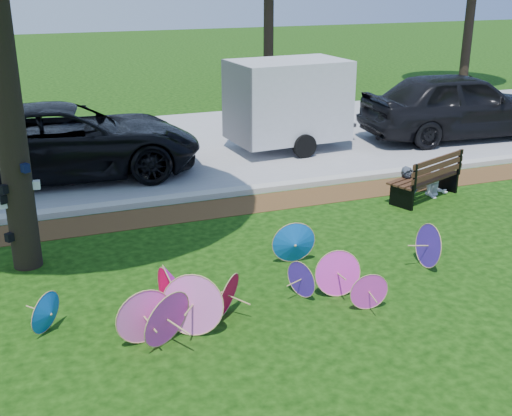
{
  "coord_description": "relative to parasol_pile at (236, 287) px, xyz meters",
  "views": [
    {
      "loc": [
        -2.78,
        -6.78,
        4.37
      ],
      "look_at": [
        0.5,
        2.0,
        0.9
      ],
      "focal_mm": 45.0,
      "sensor_mm": 36.0,
      "label": 1
    }
  ],
  "objects": [
    {
      "name": "street",
      "position": [
        0.31,
        8.75,
        -0.35
      ],
      "size": [
        90.0,
        8.0,
        0.01
      ],
      "primitive_type": "cube",
      "color": "gray",
      "rests_on": "ground"
    },
    {
      "name": "person_right",
      "position": [
        5.41,
        3.1,
        0.19
      ],
      "size": [
        0.6,
        0.5,
        1.09
      ],
      "primitive_type": "imported",
      "rotation": [
        0.0,
        0.0,
        -0.18
      ],
      "color": "silver",
      "rests_on": "ground"
    },
    {
      "name": "dark_pickup",
      "position": [
        8.88,
        7.06,
        0.56
      ],
      "size": [
        5.54,
        2.56,
        1.84
      ],
      "primitive_type": "imported",
      "rotation": [
        0.0,
        0.0,
        1.5
      ],
      "color": "black",
      "rests_on": "ground"
    },
    {
      "name": "park_bench",
      "position": [
        5.06,
        3.05,
        0.11
      ],
      "size": [
        1.9,
        1.28,
        0.92
      ],
      "primitive_type": null,
      "rotation": [
        0.0,
        0.0,
        0.38
      ],
      "color": "black",
      "rests_on": "ground"
    },
    {
      "name": "cargo_trailer",
      "position": [
        3.99,
        7.55,
        0.94
      ],
      "size": [
        2.97,
        2.01,
        2.59
      ],
      "primitive_type": "cube",
      "rotation": [
        0.0,
        0.0,
        0.08
      ],
      "color": "silver",
      "rests_on": "ground"
    },
    {
      "name": "curb",
      "position": [
        0.31,
        4.6,
        -0.3
      ],
      "size": [
        90.0,
        0.3,
        0.12
      ],
      "primitive_type": "cube",
      "color": "#B7B5AD",
      "rests_on": "ground"
    },
    {
      "name": "black_van",
      "position": [
        -1.53,
        7.14,
        0.46
      ],
      "size": [
        6.05,
        3.12,
        1.63
      ],
      "primitive_type": "imported",
      "rotation": [
        0.0,
        0.0,
        1.5
      ],
      "color": "black",
      "rests_on": "ground"
    },
    {
      "name": "person_left",
      "position": [
        4.71,
        3.1,
        0.31
      ],
      "size": [
        0.54,
        0.41,
        1.33
      ],
      "primitive_type": "imported",
      "rotation": [
        0.0,
        0.0,
        -0.21
      ],
      "color": "#373E4B",
      "rests_on": "ground"
    },
    {
      "name": "mulch_strip",
      "position": [
        0.31,
        3.9,
        -0.35
      ],
      "size": [
        90.0,
        1.0,
        0.01
      ],
      "primitive_type": "cube",
      "color": "#472D16",
      "rests_on": "ground"
    },
    {
      "name": "parasol_pile",
      "position": [
        0.0,
        0.0,
        0.0
      ],
      "size": [
        6.1,
        2.05,
        0.82
      ],
      "color": "#FD3AD0",
      "rests_on": "ground"
    },
    {
      "name": "ground",
      "position": [
        0.31,
        -0.6,
        -0.36
      ],
      "size": [
        90.0,
        90.0,
        0.0
      ],
      "primitive_type": "plane",
      "color": "black",
      "rests_on": "ground"
    }
  ]
}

